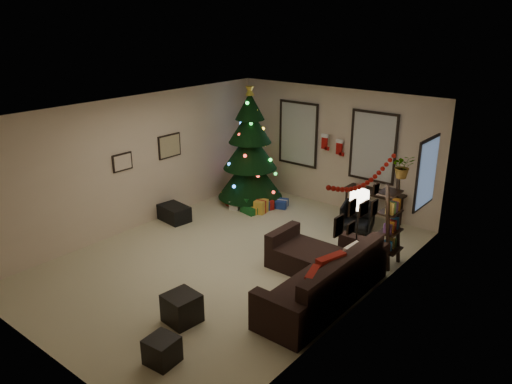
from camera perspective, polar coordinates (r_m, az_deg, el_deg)
floor at (r=9.15m, az=-2.88°, el=-7.66°), size 7.00×7.00×0.00m
ceiling at (r=8.26m, az=-3.20°, el=9.21°), size 7.00×7.00×0.00m
wall_back at (r=11.33m, az=8.90°, el=4.93°), size 5.00×0.00×5.00m
wall_front at (r=6.65m, az=-23.76°, el=-7.52°), size 5.00×0.00×5.00m
wall_left at (r=10.37m, az=-13.39°, el=3.23°), size 0.00×7.00×7.00m
wall_right at (r=7.29m, az=11.81°, el=-3.79°), size 0.00×7.00×7.00m
window_back_left at (r=11.75m, az=4.86°, el=6.63°), size 1.05×0.06×1.50m
window_back_right at (r=10.83m, az=13.21°, el=5.04°), size 1.05×0.06×1.50m
window_right_wall at (r=9.47m, az=18.93°, el=2.05°), size 0.06×0.90×1.30m
christmas_tree at (r=11.46m, az=-0.68°, el=4.33°), size 1.50×1.50×2.79m
presents at (r=11.48m, az=-0.23°, el=-1.08°), size 1.50×1.08×0.30m
sofa at (r=8.07m, az=7.29°, el=-9.58°), size 1.81×2.63×0.85m
pillow_red_a at (r=7.13m, az=6.42°, el=-10.41°), size 0.23×0.44×0.42m
pillow_red_b at (r=7.50m, az=8.47°, el=-8.89°), size 0.26×0.52×0.50m
pillow_cream at (r=8.01m, az=10.88°, el=-7.15°), size 0.13×0.38×0.37m
ottoman_near at (r=7.44m, az=-8.43°, el=-12.94°), size 0.50×0.50×0.43m
ottoman_far at (r=6.75m, az=-10.64°, el=-17.30°), size 0.40×0.40×0.35m
desk at (r=10.80m, az=13.30°, el=-0.31°), size 1.25×0.45×0.68m
desk_chair at (r=10.37m, az=11.47°, el=-2.83°), size 0.70×0.68×0.59m
bookshelf at (r=8.93m, az=15.20°, el=-3.71°), size 0.30×0.47×1.56m
potted_plant at (r=8.77m, az=16.42°, el=3.21°), size 0.63×0.62×0.53m
floor_lamp at (r=8.39m, az=11.63°, el=-1.46°), size 0.31×0.31×1.47m
art_map at (r=10.83m, az=-9.82°, el=5.18°), size 0.04×0.60×0.50m
art_abstract at (r=10.12m, az=-14.97°, el=3.31°), size 0.04×0.45×0.35m
gallery at (r=7.15m, az=11.52°, el=-2.31°), size 0.03×1.25×0.54m
garland at (r=7.14m, az=12.18°, el=1.68°), size 0.08×1.90×0.30m
stocking_left at (r=11.21m, az=7.85°, el=5.72°), size 0.20×0.05×0.36m
stocking_right at (r=11.14m, az=9.50°, el=5.08°), size 0.20×0.05×0.36m
storage_bin at (r=10.84m, az=-9.29°, el=-2.39°), size 0.72×0.52×0.33m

